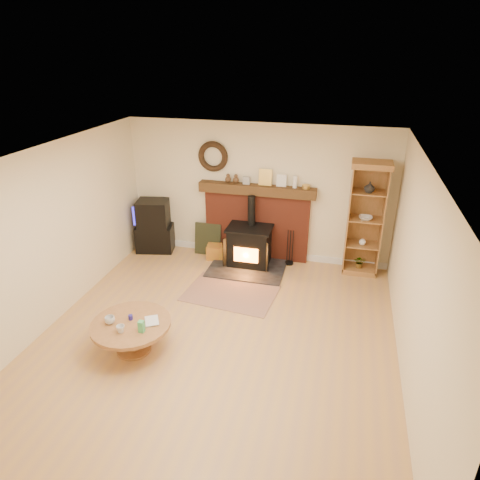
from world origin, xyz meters
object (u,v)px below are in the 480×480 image
(tv_unit, at_px, (154,227))
(curio_cabinet, at_px, (365,219))
(coffee_table, at_px, (131,328))
(wood_stove, at_px, (249,247))

(tv_unit, xyz_separation_m, curio_cabinet, (4.04, 0.09, 0.53))
(curio_cabinet, height_order, coffee_table, curio_cabinet)
(wood_stove, xyz_separation_m, curio_cabinet, (2.04, 0.28, 0.66))
(tv_unit, relative_size, coffee_table, 0.99)
(wood_stove, relative_size, tv_unit, 1.32)
(tv_unit, distance_m, coffee_table, 3.20)
(wood_stove, distance_m, curio_cabinet, 2.16)
(wood_stove, distance_m, tv_unit, 2.02)
(curio_cabinet, bearing_deg, coffee_table, -133.95)
(tv_unit, height_order, coffee_table, tv_unit)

